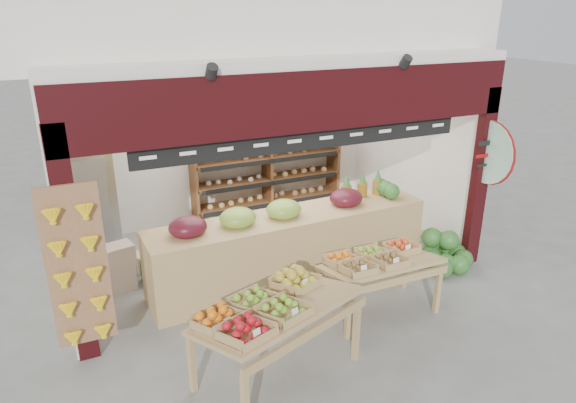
{
  "coord_description": "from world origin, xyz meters",
  "views": [
    {
      "loc": [
        -2.71,
        -6.32,
        3.66
      ],
      "look_at": [
        0.09,
        -0.2,
        1.11
      ],
      "focal_mm": 32.0,
      "sensor_mm": 36.0,
      "label": 1
    }
  ],
  "objects_px": {
    "display_table_right": "(376,261)",
    "display_table_left": "(267,310)",
    "cardboard_stack": "(134,267)",
    "back_shelving": "(267,161)",
    "watermelon_pile": "(446,255)",
    "mid_counter": "(290,245)",
    "refrigerator": "(90,199)"
  },
  "relations": [
    {
      "from": "watermelon_pile",
      "to": "mid_counter",
      "type": "bearing_deg",
      "value": 164.3
    },
    {
      "from": "back_shelving",
      "to": "mid_counter",
      "type": "relative_size",
      "value": 0.69
    },
    {
      "from": "display_table_left",
      "to": "display_table_right",
      "type": "relative_size",
      "value": 1.33
    },
    {
      "from": "cardboard_stack",
      "to": "mid_counter",
      "type": "xyz_separation_m",
      "value": [
        2.03,
        -0.83,
        0.3
      ]
    },
    {
      "from": "display_table_left",
      "to": "back_shelving",
      "type": "bearing_deg",
      "value": 67.52
    },
    {
      "from": "mid_counter",
      "to": "display_table_left",
      "type": "bearing_deg",
      "value": -120.93
    },
    {
      "from": "refrigerator",
      "to": "display_table_left",
      "type": "bearing_deg",
      "value": -86.45
    },
    {
      "from": "back_shelving",
      "to": "refrigerator",
      "type": "distance_m",
      "value": 3.06
    },
    {
      "from": "back_shelving",
      "to": "cardboard_stack",
      "type": "bearing_deg",
      "value": -150.08
    },
    {
      "from": "back_shelving",
      "to": "refrigerator",
      "type": "xyz_separation_m",
      "value": [
        -3.05,
        -0.06,
        -0.23
      ]
    },
    {
      "from": "back_shelving",
      "to": "display_table_left",
      "type": "distance_m",
      "value": 4.52
    },
    {
      "from": "back_shelving",
      "to": "mid_counter",
      "type": "xyz_separation_m",
      "value": [
        -0.65,
        -2.37,
        -0.51
      ]
    },
    {
      "from": "refrigerator",
      "to": "display_table_left",
      "type": "distance_m",
      "value": 4.32
    },
    {
      "from": "display_table_right",
      "to": "back_shelving",
      "type": "bearing_deg",
      "value": 89.83
    },
    {
      "from": "cardboard_stack",
      "to": "display_table_left",
      "type": "distance_m",
      "value": 2.86
    },
    {
      "from": "cardboard_stack",
      "to": "watermelon_pile",
      "type": "xyz_separation_m",
      "value": [
        4.3,
        -1.47,
        -0.04
      ]
    },
    {
      "from": "back_shelving",
      "to": "display_table_right",
      "type": "bearing_deg",
      "value": -90.17
    },
    {
      "from": "mid_counter",
      "to": "display_table_left",
      "type": "relative_size",
      "value": 2.11
    },
    {
      "from": "display_table_right",
      "to": "display_table_left",
      "type": "bearing_deg",
      "value": -159.9
    },
    {
      "from": "refrigerator",
      "to": "watermelon_pile",
      "type": "bearing_deg",
      "value": -46.53
    },
    {
      "from": "back_shelving",
      "to": "cardboard_stack",
      "type": "height_order",
      "value": "back_shelving"
    },
    {
      "from": "cardboard_stack",
      "to": "watermelon_pile",
      "type": "distance_m",
      "value": 4.54
    },
    {
      "from": "cardboard_stack",
      "to": "mid_counter",
      "type": "height_order",
      "value": "mid_counter"
    },
    {
      "from": "back_shelving",
      "to": "mid_counter",
      "type": "height_order",
      "value": "back_shelving"
    },
    {
      "from": "display_table_right",
      "to": "watermelon_pile",
      "type": "distance_m",
      "value": 1.79
    },
    {
      "from": "mid_counter",
      "to": "display_table_left",
      "type": "xyz_separation_m",
      "value": [
        -1.08,
        -1.8,
        0.29
      ]
    },
    {
      "from": "mid_counter",
      "to": "watermelon_pile",
      "type": "height_order",
      "value": "mid_counter"
    },
    {
      "from": "back_shelving",
      "to": "refrigerator",
      "type": "relative_size",
      "value": 1.69
    },
    {
      "from": "watermelon_pile",
      "to": "back_shelving",
      "type": "bearing_deg",
      "value": 118.33
    },
    {
      "from": "back_shelving",
      "to": "display_table_right",
      "type": "height_order",
      "value": "back_shelving"
    },
    {
      "from": "cardboard_stack",
      "to": "watermelon_pile",
      "type": "relative_size",
      "value": 1.27
    },
    {
      "from": "back_shelving",
      "to": "mid_counter",
      "type": "bearing_deg",
      "value": -105.25
    }
  ]
}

